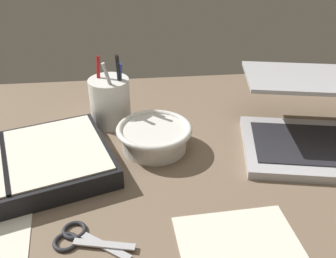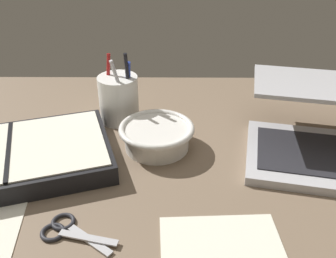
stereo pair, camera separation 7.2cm
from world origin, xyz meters
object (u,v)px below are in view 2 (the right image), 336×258
(planner, at_px, (11,158))
(scissors, at_px, (65,230))
(bowl, at_px, (157,135))
(pen_cup, at_px, (119,98))
(laptop, at_px, (336,133))

(planner, height_order, scissors, planner)
(bowl, bearing_deg, pen_cup, 127.49)
(bowl, xyz_separation_m, pen_cup, (-0.09, 0.12, 0.03))
(scissors, bearing_deg, planner, 155.86)
(laptop, bearing_deg, planner, -163.65)
(laptop, distance_m, planner, 0.64)
(pen_cup, distance_m, scissors, 0.36)
(laptop, height_order, planner, laptop)
(laptop, relative_size, bowl, 2.50)
(bowl, xyz_separation_m, scissors, (-0.14, -0.24, -0.03))
(pen_cup, height_order, scissors, pen_cup)
(planner, bearing_deg, pen_cup, 27.67)
(planner, distance_m, scissors, 0.22)
(bowl, height_order, pen_cup, pen_cup)
(scissors, bearing_deg, pen_cup, 108.18)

